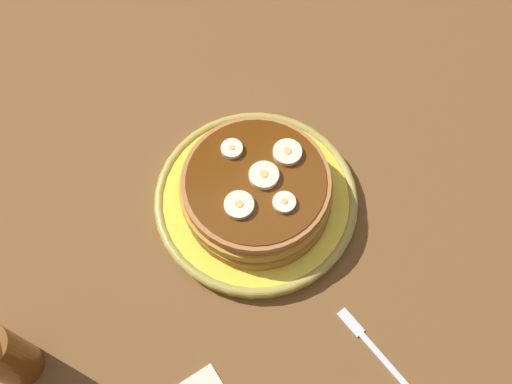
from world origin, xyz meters
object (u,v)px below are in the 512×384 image
object	(u,v)px
banana_slice_0	(263,172)
syrup_bottle	(1,355)
pancake_stack	(255,190)
banana_slice_1	(232,149)
banana_slice_4	(287,153)
banana_slice_2	(284,203)
banana_slice_3	(239,205)
fork	(374,349)
plate	(256,199)

from	to	relation	value
banana_slice_0	syrup_bottle	xyz separation A→B (cm)	(32.55, 10.68, -0.64)
pancake_stack	banana_slice_1	world-z (taller)	banana_slice_1
banana_slice_1	syrup_bottle	bearing A→B (deg)	26.40
pancake_stack	banana_slice_4	size ratio (longest dim) A/B	5.39
banana_slice_1	syrup_bottle	size ratio (longest dim) A/B	0.19
banana_slice_2	banana_slice_3	xyz separation A→B (cm)	(5.01, -1.43, 0.03)
banana_slice_0	banana_slice_2	size ratio (longest dim) A/B	1.33
pancake_stack	fork	bearing A→B (deg)	107.12
banana_slice_2	banana_slice_4	xyz separation A→B (cm)	(-2.72, -6.07, 0.05)
banana_slice_3	syrup_bottle	world-z (taller)	syrup_bottle
banana_slice_4	syrup_bottle	distance (cm)	38.30
plate	pancake_stack	distance (cm)	3.06
banana_slice_2	pancake_stack	bearing A→B (deg)	-60.72
plate	syrup_bottle	distance (cm)	33.59
plate	banana_slice_4	size ratio (longest dim) A/B	7.29
pancake_stack	banana_slice_3	size ratio (longest dim) A/B	5.44
banana_slice_3	pancake_stack	bearing A→B (deg)	-138.28
plate	banana_slice_0	distance (cm)	5.94
banana_slice_2	banana_slice_1	bearing A→B (deg)	-68.86
banana_slice_0	fork	distance (cm)	23.97
banana_slice_2	fork	size ratio (longest dim) A/B	0.22
pancake_stack	banana_slice_0	size ratio (longest dim) A/B	5.29
banana_slice_0	syrup_bottle	distance (cm)	34.27
plate	banana_slice_4	xyz separation A→B (cm)	(-4.72, -2.00, 5.82)
banana_slice_0	banana_slice_3	distance (cm)	5.05
banana_slice_2	syrup_bottle	size ratio (longest dim) A/B	0.19
pancake_stack	plate	bearing A→B (deg)	-145.54
plate	banana_slice_3	size ratio (longest dim) A/B	7.36
fork	banana_slice_0	bearing A→B (deg)	-76.15
pancake_stack	banana_slice_3	distance (cm)	4.66
banana_slice_4	banana_slice_2	bearing A→B (deg)	65.84
plate	banana_slice_1	size ratio (longest dim) A/B	9.66
pancake_stack	banana_slice_4	xyz separation A→B (cm)	(-4.92, -2.14, 2.77)
plate	fork	world-z (taller)	plate
banana_slice_2	plate	bearing A→B (deg)	-63.82
plate	banana_slice_2	distance (cm)	7.34
banana_slice_1	banana_slice_3	distance (cm)	7.55
banana_slice_3	syrup_bottle	xyz separation A→B (cm)	(28.56, 7.59, -0.61)
banana_slice_0	pancake_stack	bearing A→B (deg)	26.17
banana_slice_2	syrup_bottle	world-z (taller)	syrup_bottle
plate	banana_slice_4	bearing A→B (deg)	-157.03
pancake_stack	banana_slice_2	world-z (taller)	banana_slice_2
banana_slice_2	fork	distance (cm)	19.55
banana_slice_1	banana_slice_4	distance (cm)	6.71
banana_slice_2	syrup_bottle	bearing A→B (deg)	10.41
pancake_stack	banana_slice_2	bearing A→B (deg)	119.28
banana_slice_4	banana_slice_3	bearing A→B (deg)	30.99
banana_slice_1	banana_slice_4	world-z (taller)	same
fork	syrup_bottle	size ratio (longest dim) A/B	0.91
plate	syrup_bottle	bearing A→B (deg)	17.96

